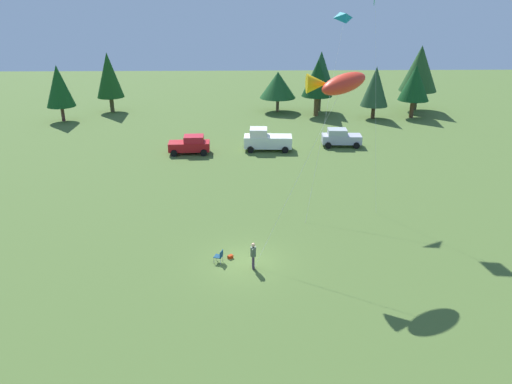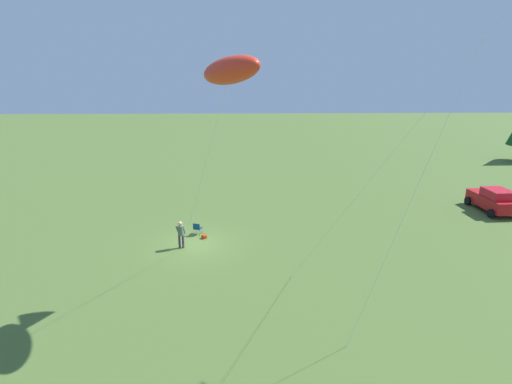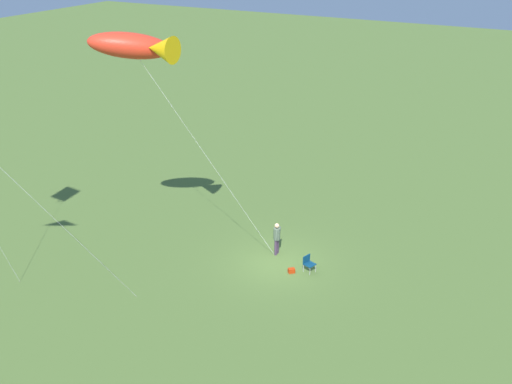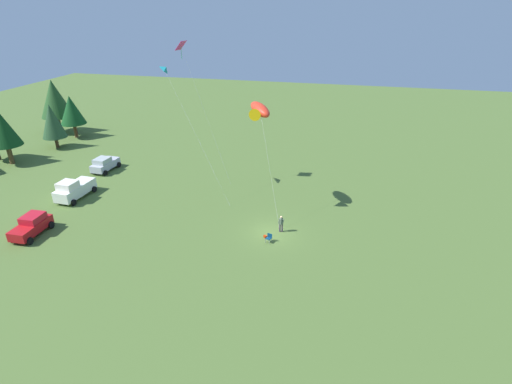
% 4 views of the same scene
% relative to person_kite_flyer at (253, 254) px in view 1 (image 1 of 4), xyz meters
% --- Properties ---
extents(ground_plane, '(160.00, 160.00, 0.00)m').
position_rel_person_kite_flyer_xyz_m(ground_plane, '(-0.47, 0.77, -1.02)').
color(ground_plane, '#4C672D').
extents(person_kite_flyer, '(0.36, 0.62, 1.74)m').
position_rel_person_kite_flyer_xyz_m(person_kite_flyer, '(0.00, 0.00, 0.00)').
color(person_kite_flyer, '#412F48').
rests_on(person_kite_flyer, ground).
extents(folding_chair, '(0.61, 0.61, 0.82)m').
position_rel_person_kite_flyer_xyz_m(folding_chair, '(-2.07, 0.76, -0.53)').
color(folding_chair, navy).
rests_on(folding_chair, ground).
extents(backpack_on_grass, '(0.38, 0.38, 0.22)m').
position_rel_person_kite_flyer_xyz_m(backpack_on_grass, '(-1.42, 1.26, -0.91)').
color(backpack_on_grass, '#B32C0A').
rests_on(backpack_on_grass, ground).
extents(car_red_sedan, '(4.26, 2.33, 1.89)m').
position_rel_person_kite_flyer_xyz_m(car_red_sedan, '(-6.08, 23.27, -0.07)').
color(car_red_sedan, '#B61319').
rests_on(car_red_sedan, ground).
extents(truck_white_pickup, '(5.09, 2.61, 2.34)m').
position_rel_person_kite_flyer_xyz_m(truck_white_pickup, '(1.83, 24.30, 0.08)').
color(truck_white_pickup, white).
rests_on(truck_white_pickup, ground).
extents(car_silver_compact, '(4.29, 2.40, 1.89)m').
position_rel_person_kite_flyer_xyz_m(car_silver_compact, '(9.94, 25.57, -0.07)').
color(car_silver_compact, '#B0B2BF').
rests_on(car_silver_compact, ground).
extents(treeline_distant, '(51.97, 9.76, 8.86)m').
position_rel_person_kite_flyer_xyz_m(treeline_distant, '(7.64, 40.98, 3.88)').
color(treeline_distant, '#54322B').
rests_on(treeline_distant, ground).
extents(kite_large_fish, '(7.32, 4.99, 11.38)m').
position_rel_person_kite_flyer_xyz_m(kite_large_fish, '(5.11, 3.43, 9.56)').
color(kite_large_fish, red).
rests_on(kite_large_fish, ground).
extents(kite_delta_teal, '(4.38, 8.56, 14.31)m').
position_rel_person_kite_flyer_xyz_m(kite_delta_teal, '(7.46, 14.17, 12.80)').
color(kite_delta_teal, teal).
rests_on(kite_delta_teal, ground).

